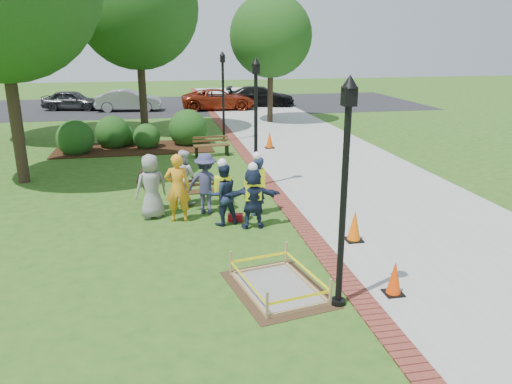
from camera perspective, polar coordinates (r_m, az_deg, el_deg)
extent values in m
plane|color=#285116|center=(12.12, -1.22, -6.31)|extent=(100.00, 100.00, 0.00)
cube|color=#9E9E99|center=(22.58, 6.88, 4.74)|extent=(6.00, 60.00, 0.02)
cube|color=maroon|center=(21.80, -1.30, 4.42)|extent=(0.50, 60.00, 0.03)
cube|color=#381E0F|center=(23.47, -13.71, 4.87)|extent=(7.00, 3.00, 0.05)
cube|color=black|center=(38.30, -8.42, 9.77)|extent=(36.00, 12.00, 0.01)
cube|color=#47331E|center=(10.22, 2.48, -11.02)|extent=(2.11, 2.59, 0.01)
cube|color=gray|center=(10.21, 2.48, -10.94)|extent=(1.53, 2.00, 0.04)
cube|color=tan|center=(10.20, 2.48, -10.84)|extent=(1.67, 2.14, 0.08)
cube|color=tan|center=(10.09, 2.50, -9.66)|extent=(1.70, 2.17, 0.55)
cube|color=yellow|center=(10.08, 2.50, -9.54)|extent=(1.64, 2.12, 0.06)
cube|color=#55361D|center=(15.06, -5.74, 0.11)|extent=(1.42, 0.49, 0.04)
cube|color=#55361D|center=(15.21, -5.90, 1.13)|extent=(1.40, 0.12, 0.22)
cube|color=black|center=(15.13, -5.71, -0.70)|extent=(1.30, 0.54, 0.41)
cube|color=#52381C|center=(21.39, -5.10, 5.35)|extent=(1.55, 0.58, 0.04)
cube|color=#52381C|center=(21.57, -5.24, 6.08)|extent=(1.52, 0.17, 0.24)
cube|color=black|center=(21.44, -5.08, 4.71)|extent=(1.42, 0.63, 0.45)
cube|color=black|center=(10.36, 15.39, -11.12)|extent=(0.37, 0.37, 0.05)
cone|color=#F44107|center=(10.20, 15.56, -9.32)|extent=(0.29, 0.29, 0.68)
cube|color=black|center=(12.68, 11.09, -5.42)|extent=(0.41, 0.41, 0.05)
cone|color=#FF6408|center=(12.53, 11.19, -3.69)|extent=(0.33, 0.33, 0.76)
cube|color=black|center=(22.90, 1.56, 5.07)|extent=(0.40, 0.40, 0.05)
cone|color=#FA4F07|center=(22.82, 1.57, 6.06)|extent=(0.32, 0.32, 0.75)
cube|color=#A70C17|center=(13.76, -2.38, -2.93)|extent=(0.45, 0.31, 0.20)
cylinder|color=black|center=(9.04, 9.91, -1.99)|extent=(0.12, 0.12, 3.80)
cube|color=black|center=(8.60, 10.60, 10.70)|extent=(0.22, 0.22, 0.32)
cone|color=black|center=(8.58, 10.70, 12.35)|extent=(0.28, 0.28, 0.22)
cylinder|color=black|center=(9.80, 9.35, -12.27)|extent=(0.28, 0.28, 0.10)
cylinder|color=black|center=(16.52, -0.02, 6.97)|extent=(0.12, 0.12, 3.80)
cube|color=black|center=(16.28, -0.02, 13.91)|extent=(0.22, 0.22, 0.32)
cone|color=black|center=(16.27, -0.02, 14.79)|extent=(0.28, 0.28, 0.22)
cylinder|color=black|center=(16.94, -0.02, 0.80)|extent=(0.28, 0.28, 0.10)
cylinder|color=black|center=(24.33, -3.76, 10.23)|extent=(0.12, 0.12, 3.80)
cube|color=black|center=(24.17, -3.85, 14.94)|extent=(0.22, 0.22, 0.32)
cone|color=black|center=(24.16, -3.86, 15.54)|extent=(0.28, 0.28, 0.22)
cylinder|color=black|center=(24.62, -3.67, 5.96)|extent=(0.28, 0.28, 0.10)
cylinder|color=#3D2D1E|center=(18.78, -25.97, 9.07)|extent=(0.39, 0.39, 5.46)
cylinder|color=#3D2D1E|center=(27.01, -12.90, 12.02)|extent=(0.39, 0.39, 5.19)
sphere|color=#1E4313|center=(26.95, -13.46, 19.87)|extent=(6.10, 6.10, 6.10)
cylinder|color=#3D2D1E|center=(30.08, 1.64, 11.86)|extent=(0.33, 0.33, 4.09)
sphere|color=#1E4313|center=(29.95, 1.69, 17.43)|extent=(4.74, 4.74, 4.74)
cylinder|color=#3D2D1E|center=(26.76, -26.13, 11.67)|extent=(0.41, 0.41, 6.09)
sphere|color=#1E4313|center=(23.18, -19.79, 4.14)|extent=(1.60, 1.60, 1.60)
sphere|color=#1E4313|center=(24.07, -15.93, 4.95)|extent=(1.57, 1.57, 1.57)
sphere|color=#1E4313|center=(23.50, -12.32, 4.93)|extent=(1.22, 1.22, 1.22)
sphere|color=#1E4313|center=(23.93, -7.71, 5.38)|extent=(1.80, 1.80, 1.80)
sphere|color=#1E4313|center=(24.29, -14.75, 5.15)|extent=(1.04, 1.04, 1.04)
imported|color=gray|center=(14.08, -11.89, 0.62)|extent=(0.67, 0.54, 1.81)
imported|color=orange|center=(13.66, -8.95, 0.44)|extent=(0.65, 0.47, 1.89)
imported|color=silver|center=(15.22, -8.25, 1.74)|extent=(0.60, 0.62, 1.65)
imported|color=#572D22|center=(14.67, -11.96, 0.95)|extent=(0.63, 0.58, 1.64)
imported|color=#373761|center=(14.24, -5.74, 0.97)|extent=(0.65, 0.52, 1.75)
imported|color=#1C204A|center=(13.06, -0.36, -0.71)|extent=(0.55, 0.38, 1.63)
cube|color=#D1E213|center=(12.99, -0.36, 0.26)|extent=(0.42, 0.26, 0.52)
sphere|color=white|center=(12.83, -0.37, 2.86)|extent=(0.25, 0.25, 0.25)
imported|color=#16273A|center=(14.05, 0.10, 0.69)|extent=(0.61, 0.63, 1.68)
cube|color=#D1E213|center=(13.99, 0.10, 1.62)|extent=(0.42, 0.26, 0.52)
sphere|color=white|center=(13.83, 0.11, 4.11)|extent=(0.25, 0.25, 0.25)
imported|color=#191C42|center=(13.31, -3.81, -0.30)|extent=(0.60, 0.45, 1.68)
cube|color=#D1E213|center=(13.24, -3.83, 0.68)|extent=(0.42, 0.26, 0.52)
sphere|color=white|center=(13.08, -3.88, 3.31)|extent=(0.25, 0.25, 0.25)
imported|color=#2B2B2E|center=(37.68, -20.15, 8.79)|extent=(2.95, 4.92, 1.50)
imported|color=#939398|center=(36.02, -14.26, 8.96)|extent=(2.60, 5.05, 1.58)
imported|color=maroon|center=(35.77, -4.26, 9.38)|extent=(2.19, 4.85, 1.57)
imported|color=black|center=(37.57, 0.53, 9.80)|extent=(3.12, 5.16, 1.57)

